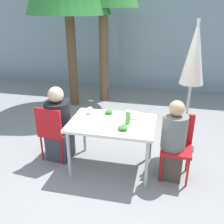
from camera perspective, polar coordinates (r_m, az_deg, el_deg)
The scene contains 13 objects.
ground_plane at distance 3.79m, azimuth 0.00°, elevation -12.31°, with size 24.00×24.00×0.00m, color gray.
building_facade at distance 7.02m, azimuth 7.30°, elevation 17.47°, with size 10.00×0.20×3.00m.
dining_table at distance 3.44m, azimuth 0.00°, elevation -3.30°, with size 1.17×0.79×0.73m.
chair_left at distance 3.78m, azimuth -13.32°, elevation -3.80°, with size 0.44×0.44×0.88m.
person_left at distance 3.81m, azimuth -12.09°, elevation -3.20°, with size 0.37×0.37×1.15m.
chair_right at distance 3.49m, azimuth 14.63°, elevation -6.43°, with size 0.42×0.42×0.88m.
person_right at distance 3.41m, azimuth 13.77°, elevation -6.85°, with size 0.32×0.32×1.13m.
closed_umbrella at distance 3.81m, azimuth 18.18°, elevation 11.24°, with size 0.36×0.36×2.04m.
plate_0 at distance 3.64m, azimuth -0.74°, elevation -0.22°, with size 0.21×0.21×0.06m.
plate_1 at distance 3.18m, azimuth 2.48°, elevation -3.90°, with size 0.23×0.23×0.06m.
bottle at distance 3.34m, azimuth 3.64°, elevation -1.24°, with size 0.07×0.07×0.19m.
drinking_cup at distance 3.67m, azimuth -5.07°, elevation 0.33°, with size 0.07×0.07×0.09m.
salad_bowl at distance 3.55m, azimuth 4.97°, elevation -0.79°, with size 0.18×0.18×0.06m.
Camera 1 is at (0.66, -3.00, 2.22)m, focal length 40.00 mm.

